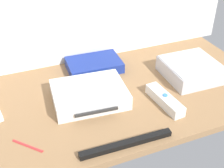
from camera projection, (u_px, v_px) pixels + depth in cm
name	position (u px, v px, depth cm)	size (l,w,h in cm)	color
ground_plane	(112.00, 98.00, 92.03)	(100.00, 48.00, 2.00)	#936D47
game_console	(90.00, 95.00, 87.74)	(22.32, 17.88, 4.40)	white
mini_computer	(191.00, 69.00, 98.86)	(17.42, 17.42, 5.30)	silver
network_router	(94.00, 65.00, 102.96)	(18.57, 13.03, 3.40)	navy
remote_wand	(165.00, 100.00, 86.89)	(4.87, 15.06, 3.40)	white
sensor_bar	(127.00, 144.00, 73.54)	(24.00, 1.80, 1.40)	black
stylus_pen	(28.00, 145.00, 73.63)	(0.70, 0.70, 9.00)	red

